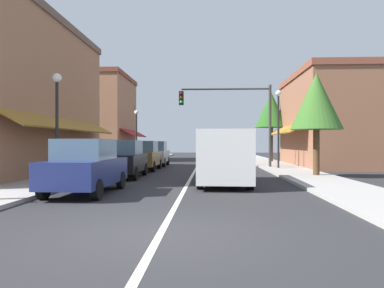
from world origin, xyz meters
TOP-DOWN VIEW (x-y plane):
  - ground_plane at (0.00, 18.00)m, footprint 80.00×80.00m
  - sidewalk_left at (-5.50, 18.00)m, footprint 2.60×56.00m
  - sidewalk_right at (5.50, 18.00)m, footprint 2.60×56.00m
  - lane_center_stripe at (0.00, 18.00)m, footprint 0.14×52.00m
  - storefront_left_block at (-9.60, 12.00)m, footprint 6.91×14.20m
  - storefront_right_block at (9.43, 20.00)m, footprint 6.57×10.20m
  - storefront_far_left at (-9.62, 28.00)m, footprint 6.97×8.20m
  - parked_car_nearest_left at (-3.11, 5.20)m, footprint 1.83×4.12m
  - parked_car_second_left at (-3.20, 10.80)m, footprint 1.83×4.13m
  - parked_car_third_left at (-3.11, 15.60)m, footprint 1.80×4.11m
  - parked_car_far_left at (-3.06, 19.98)m, footprint 1.82×4.12m
  - van_in_lane at (1.47, 8.14)m, footprint 2.10×5.22m
  - traffic_signal_mast_arm at (2.64, 17.70)m, footprint 6.01×0.50m
  - street_lamp_left_near at (-5.12, 7.73)m, footprint 0.36×0.36m
  - street_lamp_right_mid at (5.11, 16.49)m, footprint 0.36×0.36m
  - street_lamp_left_far at (-5.09, 23.52)m, footprint 0.36×0.36m
  - tree_right_near at (5.98, 11.40)m, footprint 2.45×2.45m
  - tree_right_far at (6.04, 24.96)m, footprint 2.70×2.70m

SIDE VIEW (x-z plane):
  - ground_plane at x=0.00m, z-range 0.00..0.00m
  - lane_center_stripe at x=0.00m, z-range 0.00..0.01m
  - sidewalk_left at x=-5.50m, z-range 0.00..0.12m
  - sidewalk_right at x=5.50m, z-range 0.00..0.12m
  - parked_car_nearest_left at x=-3.11m, z-range -0.01..1.76m
  - parked_car_second_left at x=-3.20m, z-range -0.01..1.76m
  - parked_car_third_left at x=-3.11m, z-range -0.01..1.76m
  - parked_car_far_left at x=-3.06m, z-range -0.01..1.76m
  - van_in_lane at x=1.47m, z-range 0.09..2.21m
  - street_lamp_left_far at x=-5.09m, z-range 0.79..5.12m
  - street_lamp_left_near at x=-5.12m, z-range 0.80..5.19m
  - storefront_right_block at x=9.43m, z-range 0.00..6.53m
  - street_lamp_right_mid at x=5.11m, z-range 0.84..5.73m
  - tree_right_near at x=5.98m, z-range 1.11..6.11m
  - traffic_signal_mast_arm at x=2.64m, z-range 1.06..6.49m
  - storefront_far_left at x=-9.62m, z-range 0.00..7.99m
  - storefront_left_block at x=-9.60m, z-range 0.00..8.20m
  - tree_right_far at x=6.04m, z-range 1.44..7.37m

